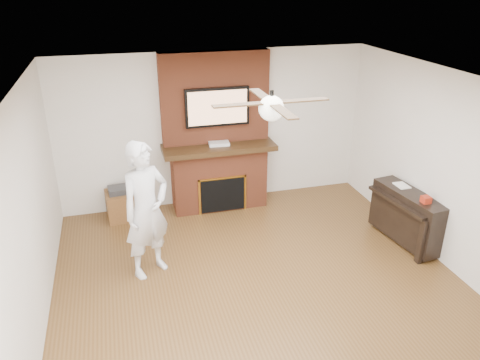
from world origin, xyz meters
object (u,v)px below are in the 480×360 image
object	(u,v)px
fireplace	(218,148)
piano	(407,216)
person	(146,210)
side_table	(122,204)

from	to	relation	value
fireplace	piano	distance (m)	3.04
fireplace	person	xyz separation A→B (m)	(-1.28, -1.66, -0.11)
side_table	piano	bearing A→B (deg)	-30.21
fireplace	side_table	xyz separation A→B (m)	(-1.58, -0.07, -0.75)
piano	fireplace	bearing A→B (deg)	133.10
person	side_table	xyz separation A→B (m)	(-0.30, 1.59, -0.65)
fireplace	piano	world-z (taller)	fireplace
side_table	piano	size ratio (longest dim) A/B	0.43
fireplace	person	distance (m)	2.09
fireplace	piano	bearing A→B (deg)	-39.17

